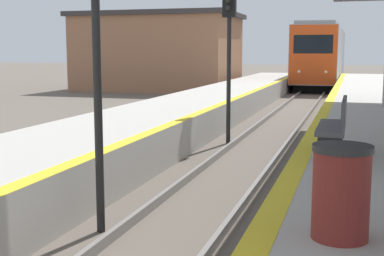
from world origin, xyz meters
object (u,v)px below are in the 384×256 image
(train, at_px, (322,56))
(bench, at_px, (336,125))
(signal_near, at_px, (95,16))
(trash_bin, at_px, (341,192))
(signal_mid, at_px, (229,33))

(train, relative_size, bench, 11.47)
(signal_near, relative_size, trash_bin, 5.10)
(signal_mid, height_order, bench, signal_mid)
(signal_near, height_order, signal_mid, same)
(trash_bin, distance_m, bench, 4.18)
(signal_mid, bearing_deg, signal_near, -90.61)
(train, relative_size, trash_bin, 22.11)
(signal_near, xyz_separation_m, bench, (3.21, 2.24, -1.69))
(signal_mid, xyz_separation_m, trash_bin, (3.32, -9.81, -1.74))
(train, bearing_deg, signal_mid, -92.00)
(train, relative_size, signal_mid, 4.33)
(signal_mid, height_order, trash_bin, signal_mid)
(signal_near, relative_size, bench, 2.65)
(train, xyz_separation_m, trash_bin, (2.36, -37.32, -0.88))
(train, height_order, signal_near, signal_near)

